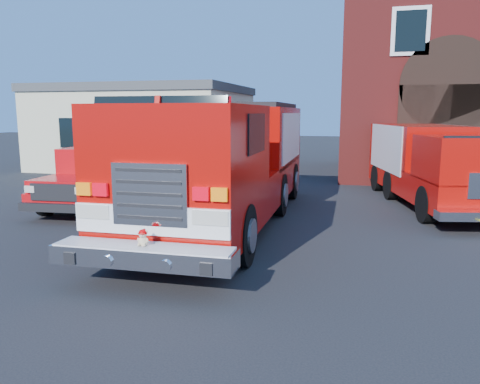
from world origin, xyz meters
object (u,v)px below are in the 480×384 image
(fire_engine, at_px, (228,160))
(pickup_truck, at_px, (103,177))
(secondary_truck, at_px, (432,162))
(side_building, at_px, (147,126))

(fire_engine, height_order, pickup_truck, fire_engine)
(fire_engine, xyz_separation_m, secondary_truck, (5.65, 4.01, -0.32))
(fire_engine, relative_size, pickup_truck, 1.82)
(fire_engine, height_order, secondary_truck, fire_engine)
(fire_engine, bearing_deg, secondary_truck, 35.37)
(fire_engine, bearing_deg, pickup_truck, 164.20)
(fire_engine, distance_m, pickup_truck, 4.81)
(pickup_truck, height_order, secondary_truck, secondary_truck)
(side_building, bearing_deg, fire_engine, -55.45)
(pickup_truck, xyz_separation_m, secondary_truck, (10.21, 2.72, 0.49))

